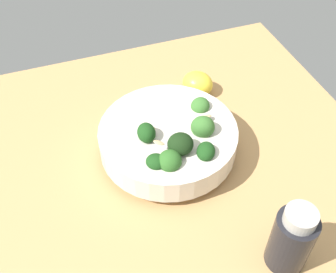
% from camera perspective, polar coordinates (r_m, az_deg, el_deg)
% --- Properties ---
extents(ground_plane, '(0.68, 0.68, 0.03)m').
position_cam_1_polar(ground_plane, '(0.73, 1.64, -3.58)').
color(ground_plane, tan).
extents(bowl_of_broccoli, '(0.23, 0.23, 0.09)m').
position_cam_1_polar(bowl_of_broccoli, '(0.70, 0.16, -0.28)').
color(bowl_of_broccoli, silver).
rests_on(bowl_of_broccoli, ground_plane).
extents(lemon_wedge, '(0.08, 0.08, 0.04)m').
position_cam_1_polar(lemon_wedge, '(0.83, 4.06, 7.21)').
color(lemon_wedge, yellow).
rests_on(lemon_wedge, ground_plane).
extents(bottle_tall, '(0.06, 0.06, 0.11)m').
position_cam_1_polar(bottle_tall, '(0.59, 16.48, -13.24)').
color(bottle_tall, black).
rests_on(bottle_tall, ground_plane).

